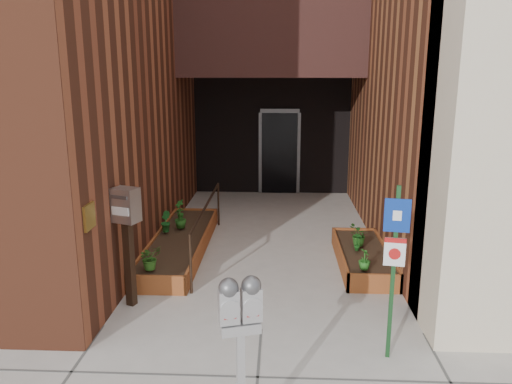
# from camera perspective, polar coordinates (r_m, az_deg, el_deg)

# --- Properties ---
(ground) EXTENTS (80.00, 80.00, 0.00)m
(ground) POSITION_cam_1_polar(r_m,az_deg,el_deg) (6.45, 0.59, -15.45)
(ground) COLOR #9E9991
(ground) RESTS_ON ground
(planter_left) EXTENTS (0.90, 3.60, 0.30)m
(planter_left) POSITION_cam_1_polar(r_m,az_deg,el_deg) (9.03, -8.68, -5.94)
(planter_left) COLOR brown
(planter_left) RESTS_ON ground
(planter_right) EXTENTS (0.80, 2.20, 0.30)m
(planter_right) POSITION_cam_1_polar(r_m,az_deg,el_deg) (8.50, 12.10, -7.35)
(planter_right) COLOR brown
(planter_right) RESTS_ON ground
(handrail) EXTENTS (0.04, 3.34, 0.90)m
(handrail) POSITION_cam_1_polar(r_m,az_deg,el_deg) (8.71, -5.66, -2.34)
(handrail) COLOR black
(handrail) RESTS_ON ground
(parking_meter) EXTENTS (0.36, 0.22, 1.56)m
(parking_meter) POSITION_cam_1_polar(r_m,az_deg,el_deg) (4.13, -1.81, -14.21)
(parking_meter) COLOR #AEAEB0
(parking_meter) RESTS_ON ground
(sign_post) EXTENTS (0.27, 0.08, 1.98)m
(sign_post) POSITION_cam_1_polar(r_m,az_deg,el_deg) (5.58, 15.53, -6.98)
(sign_post) COLOR #163D1C
(sign_post) RESTS_ON ground
(payment_dropbox) EXTENTS (0.39, 0.34, 1.65)m
(payment_dropbox) POSITION_cam_1_polar(r_m,az_deg,el_deg) (6.84, -14.55, -3.32)
(payment_dropbox) COLOR black
(payment_dropbox) RESTS_ON ground
(shrub_left_a) EXTENTS (0.46, 0.46, 0.36)m
(shrub_left_a) POSITION_cam_1_polar(r_m,az_deg,el_deg) (7.53, -12.02, -7.33)
(shrub_left_a) COLOR #2C621C
(shrub_left_a) RESTS_ON planter_left
(shrub_left_b) EXTENTS (0.28, 0.28, 0.38)m
(shrub_left_b) POSITION_cam_1_polar(r_m,az_deg,el_deg) (9.18, -10.33, -3.33)
(shrub_left_b) COLOR #1A5B1E
(shrub_left_b) RESTS_ON planter_left
(shrub_left_c) EXTENTS (0.31, 0.31, 0.39)m
(shrub_left_c) POSITION_cam_1_polar(r_m,az_deg,el_deg) (9.36, -8.64, -2.91)
(shrub_left_c) COLOR #205418
(shrub_left_c) RESTS_ON planter_left
(shrub_left_d) EXTENTS (0.29, 0.29, 0.39)m
(shrub_left_d) POSITION_cam_1_polar(r_m,az_deg,el_deg) (9.91, -8.70, -1.97)
(shrub_left_d) COLOR #1E631C
(shrub_left_d) RESTS_ON planter_left
(shrub_right_a) EXTENTS (0.18, 0.18, 0.31)m
(shrub_right_a) POSITION_cam_1_polar(r_m,az_deg,el_deg) (7.54, 12.32, -7.50)
(shrub_right_a) COLOR #23631C
(shrub_right_a) RESTS_ON planter_right
(shrub_right_b) EXTENTS (0.23, 0.23, 0.31)m
(shrub_right_b) POSITION_cam_1_polar(r_m,az_deg,el_deg) (8.26, 11.53, -5.59)
(shrub_right_b) COLOR #174F16
(shrub_right_b) RESTS_ON planter_right
(shrub_right_c) EXTENTS (0.45, 0.45, 0.36)m
(shrub_right_c) POSITION_cam_1_polar(r_m,az_deg,el_deg) (8.48, 11.67, -4.89)
(shrub_right_c) COLOR #205819
(shrub_right_c) RESTS_ON planter_right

